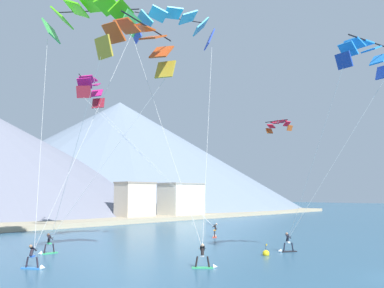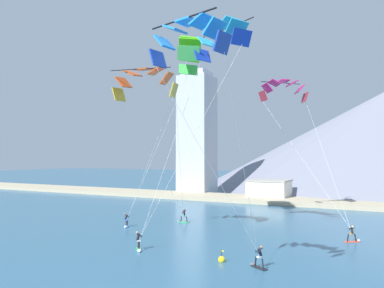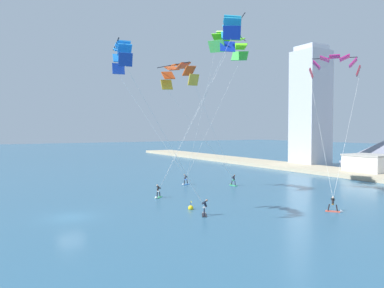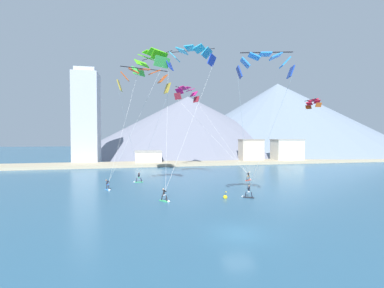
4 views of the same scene
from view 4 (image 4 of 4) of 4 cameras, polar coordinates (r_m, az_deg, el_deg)
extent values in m
plane|color=#2D5B7A|center=(22.87, 10.23, -19.04)|extent=(400.00, 400.00, 0.00)
cube|color=#33B266|center=(46.55, -11.71, -8.27)|extent=(1.45, 0.46, 0.07)
cylinder|color=#231E28|center=(46.48, -11.22, -7.79)|extent=(0.24, 0.12, 0.73)
cylinder|color=#231E28|center=(46.48, -12.21, -7.80)|extent=(0.24, 0.12, 0.73)
cube|color=#33B266|center=(46.41, -11.72, -7.31)|extent=(0.24, 0.31, 0.12)
cylinder|color=#231E28|center=(46.44, -11.72, -6.89)|extent=(0.22, 0.38, 0.62)
cylinder|color=#231E28|center=(46.32, -11.58, -6.70)|extent=(0.09, 0.52, 0.40)
cylinder|color=#231E28|center=(46.32, -11.87, -6.70)|extent=(0.09, 0.52, 0.40)
cylinder|color=black|center=(46.14, -11.72, -6.77)|extent=(0.52, 0.04, 0.03)
sphere|color=brown|center=(46.50, -11.73, -6.40)|extent=(0.22, 0.22, 0.22)
cone|color=white|center=(46.54, -12.80, -8.20)|extent=(0.31, 0.36, 0.36)
cube|color=#33B266|center=(32.86, -6.18, -12.48)|extent=(1.27, 1.38, 0.07)
cylinder|color=black|center=(33.04, -6.68, -11.71)|extent=(0.25, 0.26, 0.72)
cylinder|color=black|center=(32.50, -5.67, -11.93)|extent=(0.25, 0.26, 0.72)
cube|color=white|center=(32.68, -6.18, -11.15)|extent=(0.38, 0.37, 0.12)
cylinder|color=black|center=(32.56, -6.26, -10.61)|extent=(0.40, 0.39, 0.61)
cylinder|color=black|center=(32.68, -6.29, -10.26)|extent=(0.44, 0.40, 0.39)
cylinder|color=black|center=(32.52, -5.99, -10.32)|extent=(0.44, 0.40, 0.39)
cylinder|color=black|center=(32.73, -5.91, -10.29)|extent=(0.36, 0.41, 0.03)
sphere|color=tan|center=(32.41, -6.38, -9.96)|extent=(0.22, 0.22, 0.22)
cone|color=white|center=(32.26, -5.04, -12.63)|extent=(0.47, 0.46, 0.36)
cube|color=#E54C33|center=(48.52, 12.35, -7.87)|extent=(1.41, 1.22, 0.07)
cylinder|color=black|center=(48.12, 12.12, -7.48)|extent=(0.26, 0.23, 0.70)
cylinder|color=black|center=(48.80, 12.59, -7.36)|extent=(0.26, 0.23, 0.70)
cube|color=orange|center=(48.40, 12.36, -6.97)|extent=(0.36, 0.37, 0.12)
cylinder|color=black|center=(48.32, 12.45, -6.60)|extent=(0.40, 0.43, 0.60)
cylinder|color=black|center=(48.24, 12.28, -6.41)|extent=(0.37, 0.45, 0.39)
cylinder|color=black|center=(48.44, 12.41, -6.37)|extent=(0.37, 0.45, 0.39)
cylinder|color=black|center=(48.43, 12.16, -6.41)|extent=(0.43, 0.34, 0.03)
sphere|color=beige|center=(48.20, 12.58, -6.17)|extent=(0.22, 0.22, 0.22)
cone|color=white|center=(49.26, 12.85, -7.65)|extent=(0.46, 0.47, 0.36)
cube|color=black|center=(35.27, 12.48, -11.52)|extent=(1.46, 1.12, 0.07)
cylinder|color=black|center=(35.14, 13.14, -10.93)|extent=(0.26, 0.22, 0.71)
cylinder|color=black|center=(35.24, 11.84, -10.88)|extent=(0.26, 0.22, 0.71)
cube|color=white|center=(35.10, 12.49, -10.28)|extent=(0.35, 0.37, 0.12)
cylinder|color=black|center=(35.13, 12.51, -9.73)|extent=(0.39, 0.45, 0.61)
cylinder|color=black|center=(34.98, 12.69, -9.50)|extent=(0.33, 0.48, 0.39)
cylinder|color=black|center=(35.01, 12.30, -9.49)|extent=(0.33, 0.48, 0.39)
cylinder|color=black|center=(34.83, 12.46, -9.59)|extent=(0.46, 0.30, 0.03)
sphere|color=#9E7051|center=(35.19, 12.55, -9.09)|extent=(0.22, 0.22, 0.22)
cone|color=white|center=(35.38, 11.06, -11.36)|extent=(0.44, 0.46, 0.36)
cube|color=#337FDB|center=(41.22, -18.20, -9.63)|extent=(1.04, 1.49, 0.07)
cylinder|color=#231E28|center=(41.51, -18.38, -9.01)|extent=(0.21, 0.26, 0.71)
cylinder|color=#231E28|center=(40.78, -18.01, -9.20)|extent=(0.21, 0.26, 0.71)
cube|color=blue|center=(41.07, -18.21, -8.57)|extent=(0.37, 0.33, 0.12)
cylinder|color=#231E28|center=(40.99, -18.33, -8.14)|extent=(0.45, 0.37, 0.60)
cylinder|color=#231E28|center=(41.10, -18.26, -7.87)|extent=(0.49, 0.30, 0.39)
cylinder|color=#231E28|center=(40.89, -18.15, -7.92)|extent=(0.49, 0.30, 0.39)
cylinder|color=black|center=(41.06, -17.96, -7.92)|extent=(0.26, 0.48, 0.03)
sphere|color=#9E7051|center=(40.88, -18.53, -7.65)|extent=(0.22, 0.22, 0.22)
cone|color=white|center=(40.40, -17.78, -9.76)|extent=(0.46, 0.43, 0.36)
cube|color=gold|center=(37.12, -5.53, 12.21)|extent=(0.93, 1.65, 1.51)
cube|color=#C84717|center=(37.06, -6.58, 14.14)|extent=(1.39, 1.70, 1.34)
cube|color=#C84717|center=(36.95, -8.36, 15.48)|extent=(1.63, 1.74, 0.93)
cube|color=#C84717|center=(36.82, -10.57, 15.99)|extent=(1.61, 1.75, 0.37)
cube|color=#C84717|center=(36.68, -12.81, 15.56)|extent=(1.43, 1.75, 0.93)
cube|color=#C84717|center=(36.57, -14.66, 14.26)|extent=(1.11, 1.72, 1.34)
cube|color=gold|center=(36.49, -15.78, 12.34)|extent=(0.65, 1.67, 1.51)
cylinder|color=black|center=(36.09, -10.45, 16.10)|extent=(6.25, 1.62, 0.10)
cylinder|color=silver|center=(41.08, -8.89, 1.21)|extent=(4.25, 9.23, 12.87)
cylinder|color=silver|center=(40.78, -13.60, 1.18)|extent=(2.53, 9.83, 12.87)
cube|color=#1938B7|center=(42.79, -4.98, 17.09)|extent=(1.50, 2.14, 1.53)
cube|color=#29A7D0|center=(42.90, -3.87, 18.74)|extent=(1.94, 2.37, 1.30)
cube|color=#29A7D0|center=(42.74, -2.24, 19.95)|extent=(2.24, 2.49, 0.88)
cube|color=#29A7D0|center=(42.33, -0.31, 20.54)|extent=(2.36, 2.50, 0.32)
cube|color=#29A7D0|center=(41.74, 1.64, 20.40)|extent=(2.35, 2.43, 0.88)
cube|color=#29A7D0|center=(41.04, 3.32, 19.54)|extent=(2.16, 2.24, 1.30)
cube|color=#1938B7|center=(40.34, 4.43, 18.05)|extent=(1.80, 1.96, 1.53)
cylinder|color=black|center=(43.09, 0.15, 20.07)|extent=(6.35, 3.24, 0.10)
cylinder|color=silver|center=(36.70, -5.57, 4.71)|extent=(1.38, 9.23, 17.46)
cylinder|color=silver|center=(35.20, -0.15, 4.85)|extent=(7.66, 5.28, 17.46)
cube|color=maroon|center=(54.65, -3.20, 10.57)|extent=(1.55, 1.49, 1.41)
cube|color=#C71B74|center=(55.41, -2.81, 11.65)|extent=(1.89, 1.81, 1.23)
cube|color=#C71B74|center=(56.39, -2.11, 12.27)|extent=(2.07, 2.03, 0.83)
cube|color=#C71B74|center=(57.42, -1.24, 12.36)|extent=(2.08, 2.12, 0.30)
cube|color=#C71B74|center=(58.32, -0.35, 11.92)|extent=(1.97, 2.10, 0.83)
cube|color=#C71B74|center=(58.95, 0.41, 11.05)|extent=(1.70, 1.95, 1.23)
cube|color=maroon|center=(59.21, 0.93, 9.89)|extent=(1.30, 1.68, 1.41)
cylinder|color=black|center=(57.87, -1.78, 12.20)|extent=(4.38, 4.39, 0.10)
cylinder|color=silver|center=(50.44, 4.04, 2.25)|extent=(11.62, 9.36, 14.59)
cylinder|color=silver|center=(53.06, 6.08, 2.22)|extent=(6.61, 13.37, 14.59)
cube|color=#1B3C9E|center=(27.97, 21.09, 14.71)|extent=(0.76, 1.26, 1.11)
cube|color=#2282E2|center=(28.03, 19.96, 16.64)|extent=(1.12, 1.34, 0.92)
cube|color=#2282E2|center=(27.96, 18.14, 18.03)|extent=(1.33, 1.39, 0.57)
cube|color=#2282E2|center=(27.76, 15.92, 18.65)|extent=(1.37, 1.40, 0.14)
cube|color=#2282E2|center=(27.47, 13.64, 18.37)|extent=(1.32, 1.39, 0.57)
cube|color=#2282E2|center=(27.13, 11.71, 17.22)|extent=(1.10, 1.34, 0.92)
cube|color=#1B3C9E|center=(26.79, 10.46, 15.38)|extent=(0.74, 1.26, 1.11)
cylinder|color=black|center=(27.27, 16.20, 18.98)|extent=(4.93, 1.30, 0.10)
cylinder|color=silver|center=(30.64, 16.38, 0.72)|extent=(0.90, 8.26, 12.64)
cylinder|color=silver|center=(30.08, 11.47, 0.74)|extent=(4.33, 7.07, 12.64)
cube|color=#47C052|center=(48.31, -11.83, 15.49)|extent=(2.42, 2.15, 1.64)
cube|color=#5EE716|center=(47.88, -11.10, 17.12)|extent=(2.66, 2.47, 1.41)
cube|color=#5EE716|center=(47.03, -10.17, 18.42)|extent=(2.83, 2.62, 0.99)
cube|color=#5EE716|center=(45.86, -9.13, 19.23)|extent=(2.92, 2.59, 0.44)
cube|color=#5EE716|center=(44.51, -8.12, 19.41)|extent=(2.91, 2.43, 0.99)
cube|color=#5EE716|center=(43.14, -7.26, 18.88)|extent=(2.84, 2.11, 1.41)
cube|color=#47C052|center=(41.94, -6.71, 17.66)|extent=(2.66, 1.66, 1.64)
cylinder|color=black|center=(46.36, -7.90, 18.85)|extent=(4.69, 6.39, 0.10)
cylinder|color=silver|center=(43.80, -14.83, 4.28)|extent=(4.20, 6.98, 17.63)
cylinder|color=silver|center=(40.10, -12.35, 4.53)|extent=(8.11, 0.32, 17.63)
cube|color=#C0501A|center=(51.02, 26.30, 7.80)|extent=(1.10, 0.43, 0.80)
cube|color=red|center=(51.41, 26.02, 8.44)|extent=(1.13, 0.68, 0.71)
cube|color=red|center=(51.96, 25.65, 8.83)|extent=(1.15, 0.85, 0.51)
cube|color=red|center=(52.60, 25.25, 8.90)|extent=(1.16, 0.90, 0.23)
cube|color=red|center=(53.22, 24.89, 8.67)|extent=(1.15, 0.93, 0.51)
cube|color=red|center=(53.73, 24.61, 8.16)|extent=(1.13, 0.84, 0.71)
cube|color=#C0501A|center=(54.05, 24.47, 7.47)|extent=(1.09, 0.64, 0.80)
cylinder|color=black|center=(52.37, 24.79, 8.88)|extent=(0.20, 3.50, 0.10)
sphere|color=yellow|center=(34.41, 7.40, -11.63)|extent=(0.56, 0.56, 0.56)
cylinder|color=black|center=(34.30, 7.40, -10.81)|extent=(0.04, 0.04, 0.44)
cube|color=yellow|center=(34.29, 7.55, -10.51)|extent=(0.18, 0.01, 0.12)
cube|color=tan|center=(73.22, -4.99, -4.34)|extent=(180.00, 10.00, 0.70)
cube|color=silver|center=(75.97, -9.70, -3.05)|extent=(7.36, 6.50, 3.57)
cube|color=#9D9992|center=(75.83, -9.71, -1.59)|extent=(7.66, 6.76, 0.30)
cube|color=beige|center=(81.69, 12.99, -1.58)|extent=(6.96, 4.02, 6.85)
cube|color=gray|center=(81.56, 13.01, 0.93)|extent=(7.24, 4.18, 0.30)
cube|color=silver|center=(86.51, 20.36, -1.46)|extent=(8.88, 5.40, 6.87)
cube|color=#99958B|center=(86.39, 20.38, 0.92)|extent=(9.23, 5.62, 0.30)
cube|color=#A8ADB7|center=(81.18, -22.40, 5.23)|extent=(7.00, 7.00, 26.45)
cube|color=silver|center=(83.20, -22.51, 14.78)|extent=(5.60, 5.60, 1.20)
cone|color=slate|center=(128.93, -0.89, 4.36)|extent=(106.63, 106.63, 27.97)
cone|color=gray|center=(151.01, 18.42, 5.65)|extent=(125.34, 125.34, 37.21)
camera|label=1|loc=(23.60, -68.44, -6.93)|focal=40.00mm
camera|label=2|loc=(22.83, 67.65, 0.83)|focal=35.00mm
camera|label=3|loc=(46.21, 64.26, 1.31)|focal=35.00mm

